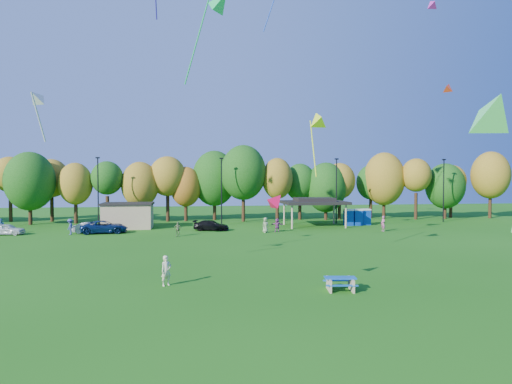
{
  "coord_description": "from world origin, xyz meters",
  "views": [
    {
      "loc": [
        -1.81,
        -21.28,
        6.62
      ],
      "look_at": [
        1.97,
        6.0,
        5.66
      ],
      "focal_mm": 32.0,
      "sensor_mm": 36.0,
      "label": 1
    }
  ],
  "objects": [
    {
      "name": "kite_flyer",
      "position": [
        -3.43,
        6.51,
        0.91
      ],
      "size": [
        0.8,
        0.74,
        1.83
      ],
      "primitive_type": "imported",
      "rotation": [
        0.0,
        0.0,
        0.59
      ],
      "color": "beige",
      "rests_on": "ground"
    },
    {
      "name": "far_person_5",
      "position": [
        -15.61,
        32.45,
        0.9
      ],
      "size": [
        0.73,
        1.19,
        1.8
      ],
      "primitive_type": "imported",
      "rotation": [
        0.0,
        0.0,
        4.66
      ],
      "color": "#424692",
      "rests_on": "ground"
    },
    {
      "name": "kite_2",
      "position": [
        0.29,
        13.7,
        19.82
      ],
      "size": [
        4.17,
        3.32,
        7.59
      ],
      "color": "green"
    },
    {
      "name": "far_person_1",
      "position": [
        -23.56,
        34.05,
        0.88
      ],
      "size": [
        1.07,
        1.0,
        1.77
      ],
      "primitive_type": "imported",
      "rotation": [
        0.0,
        0.0,
        5.78
      ],
      "color": "#5293B4",
      "rests_on": "ground"
    },
    {
      "name": "utility_building",
      "position": [
        -10.0,
        38.0,
        1.64
      ],
      "size": [
        6.3,
        4.3,
        3.25
      ],
      "color": "tan",
      "rests_on": "ground"
    },
    {
      "name": "picnic_table",
      "position": [
        6.6,
        3.95,
        0.45
      ],
      "size": [
        1.98,
        1.72,
        0.78
      ],
      "rotation": [
        0.0,
        0.0,
        -0.14
      ],
      "color": "tan",
      "rests_on": "ground"
    },
    {
      "name": "porta_potties",
      "position": [
        20.13,
        37.49,
        1.1
      ],
      "size": [
        3.75,
        1.62,
        2.18
      ],
      "color": "#0B379A",
      "rests_on": "ground"
    },
    {
      "name": "tree_line",
      "position": [
        -1.03,
        45.51,
        5.91
      ],
      "size": [
        93.57,
        10.55,
        11.15
      ],
      "color": "black",
      "rests_on": "ground"
    },
    {
      "name": "kite_14",
      "position": [
        14.03,
        1.1,
        10.13
      ],
      "size": [
        3.0,
        5.14,
        8.12
      ],
      "color": "#53EC69"
    },
    {
      "name": "kite_8",
      "position": [
        7.94,
        13.73,
        11.12
      ],
      "size": [
        1.54,
        3.42,
        5.6
      ],
      "color": "#DCFF1A"
    },
    {
      "name": "far_person_2",
      "position": [
        -3.49,
        29.27,
        0.8
      ],
      "size": [
        0.96,
        0.44,
        1.61
      ],
      "primitive_type": "imported",
      "rotation": [
        0.0,
        0.0,
        6.23
      ],
      "color": "#718652",
      "rests_on": "ground"
    },
    {
      "name": "kite_9",
      "position": [
        2.77,
        3.53,
        5.29
      ],
      "size": [
        1.44,
        1.26,
        1.21
      ],
      "color": "red"
    },
    {
      "name": "far_person_0",
      "position": [
        6.6,
        31.23,
        0.89
      ],
      "size": [
        1.03,
        0.89,
        1.77
      ],
      "primitive_type": "imported",
      "rotation": [
        0.0,
        0.0,
        0.46
      ],
      "color": "#90A26F",
      "rests_on": "ground"
    },
    {
      "name": "car_d",
      "position": [
        0.38,
        34.17,
        0.62
      ],
      "size": [
        4.59,
        2.7,
        1.25
      ],
      "primitive_type": "imported",
      "rotation": [
        0.0,
        0.0,
        1.34
      ],
      "color": "black",
      "rests_on": "ground"
    },
    {
      "name": "car_b",
      "position": [
        -13.65,
        33.5,
        0.62
      ],
      "size": [
        3.83,
        1.47,
        1.25
      ],
      "primitive_type": "imported",
      "rotation": [
        0.0,
        0.0,
        1.53
      ],
      "color": "#98999D",
      "rests_on": "ground"
    },
    {
      "name": "car_c",
      "position": [
        -12.01,
        33.19,
        0.73
      ],
      "size": [
        5.51,
        3.02,
        1.46
      ],
      "primitive_type": "imported",
      "rotation": [
        0.0,
        0.0,
        1.69
      ],
      "color": "navy",
      "rests_on": "ground"
    },
    {
      "name": "ground",
      "position": [
        0.0,
        0.0,
        0.0
      ],
      "size": [
        160.0,
        160.0,
        0.0
      ],
      "primitive_type": "plane",
      "color": "#19600F",
      "rests_on": "ground"
    },
    {
      "name": "kite_6",
      "position": [
        -11.25,
        8.16,
        11.41
      ],
      "size": [
        1.48,
        2.14,
        3.44
      ],
      "color": "silver"
    },
    {
      "name": "kite_13",
      "position": [
        19.06,
        16.8,
        21.77
      ],
      "size": [
        1.07,
        1.38,
        1.3
      ],
      "color": "#D623B1"
    },
    {
      "name": "far_person_3",
      "position": [
        20.77,
        30.57,
        0.93
      ],
      "size": [
        0.56,
        0.75,
        1.86
      ],
      "primitive_type": "imported",
      "rotation": [
        0.0,
        0.0,
        4.89
      ],
      "color": "#BA5785",
      "rests_on": "ground"
    },
    {
      "name": "pavilion",
      "position": [
        14.0,
        37.0,
        3.23
      ],
      "size": [
        8.2,
        6.2,
        3.77
      ],
      "color": "tan",
      "rests_on": "ground"
    },
    {
      "name": "far_person_4",
      "position": [
        8.06,
        31.69,
        0.81
      ],
      "size": [
        1.55,
        0.67,
        1.62
      ],
      "primitive_type": "imported",
      "rotation": [
        0.0,
        0.0,
        3.01
      ],
      "color": "#943E83",
      "rests_on": "ground"
    },
    {
      "name": "kite_10",
      "position": [
        22.72,
        20.15,
        15.26
      ],
      "size": [
        1.73,
        1.75,
        1.4
      ],
      "color": "red"
    },
    {
      "name": "lamp_posts",
      "position": [
        2.0,
        40.0,
        4.9
      ],
      "size": [
        64.5,
        0.25,
        9.09
      ],
      "color": "black",
      "rests_on": "ground"
    },
    {
      "name": "car_a",
      "position": [
        -22.57,
        33.14,
        0.64
      ],
      "size": [
        3.9,
        1.89,
        1.28
      ],
      "primitive_type": "imported",
      "rotation": [
        0.0,
        0.0,
        1.47
      ],
      "color": "silver",
      "rests_on": "ground"
    }
  ]
}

